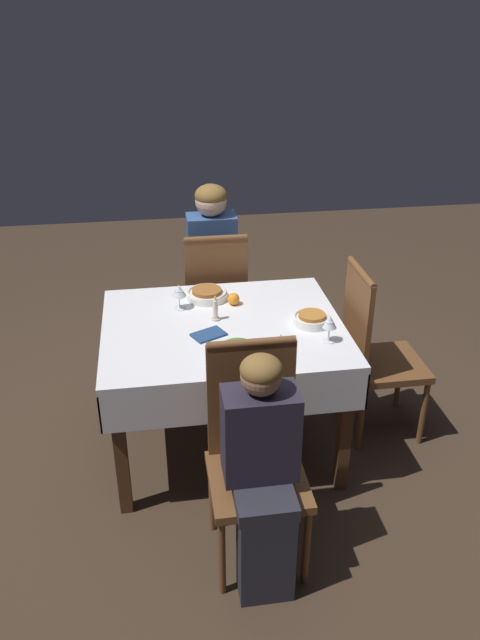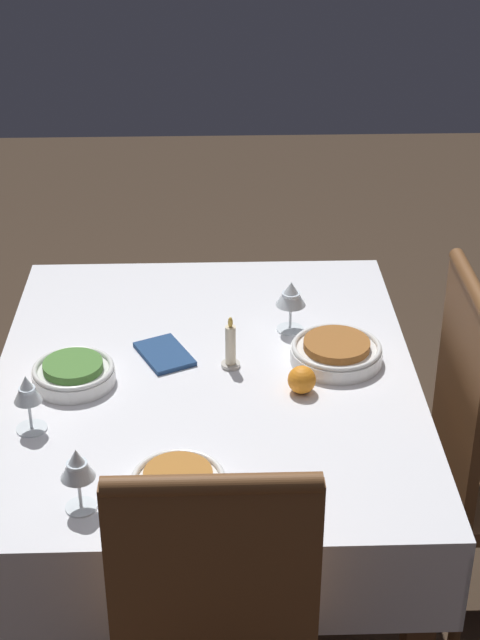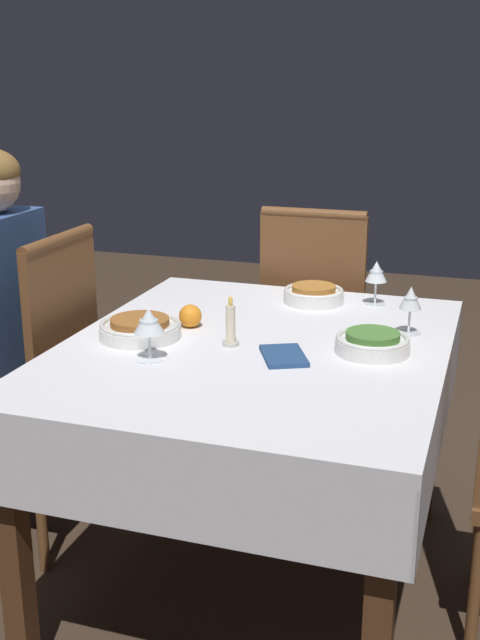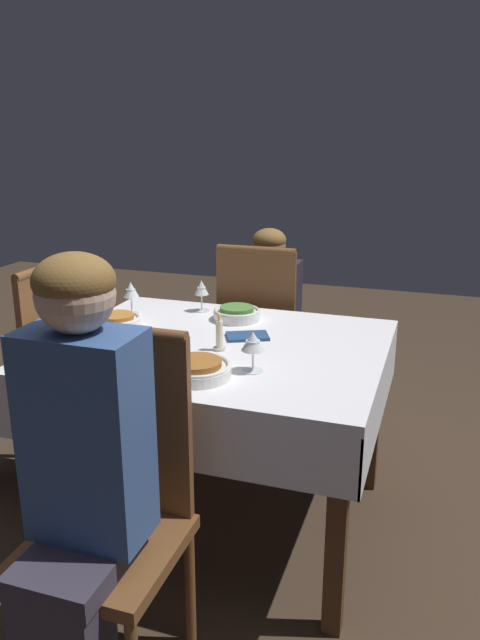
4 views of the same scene
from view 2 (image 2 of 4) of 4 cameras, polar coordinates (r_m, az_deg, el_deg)
The scene contains 11 objects.
ground_plane at distance 2.83m, azimuth -1.74°, elevation -16.11°, with size 8.00×8.00×0.00m, color #3D2D21.
dining_table at distance 2.41m, azimuth -1.97°, elevation -5.02°, with size 1.22×1.01×0.75m.
bowl_north at distance 2.40m, azimuth 5.63°, elevation -1.83°, with size 0.23×0.23×0.06m.
wine_glass_north at distance 2.49m, azimuth 2.98°, elevation 1.42°, with size 0.08×0.08×0.14m.
bowl_south at distance 2.34m, azimuth -9.66°, elevation -3.05°, with size 0.20×0.20×0.06m.
wine_glass_south at distance 2.16m, azimuth -12.28°, elevation -4.11°, with size 0.07×0.07×0.14m.
bowl_east at distance 1.97m, azimuth -3.61°, elevation -9.49°, with size 0.19×0.19×0.06m.
wine_glass_east at distance 1.92m, azimuth -9.46°, elevation -8.40°, with size 0.07×0.07×0.14m.
candle_centerpiece at distance 2.35m, azimuth -0.55°, elevation -1.68°, with size 0.05×0.05×0.14m.
orange_fruit at distance 2.27m, azimuth 3.61°, elevation -3.49°, with size 0.07×0.07×0.07m, color orange.
napkin_red_folded at distance 2.42m, azimuth -4.42°, elevation -1.99°, with size 0.19×0.16×0.01m.
Camera 2 is at (1.99, 0.02, 2.01)m, focal length 55.00 mm.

